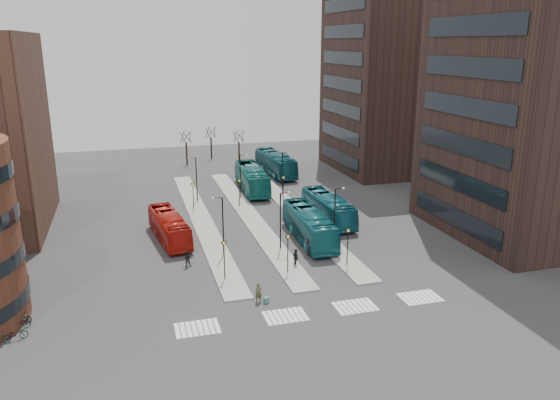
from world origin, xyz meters
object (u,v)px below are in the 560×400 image
object	(u,v)px
traveller	(259,293)
bicycle_mid	(21,318)
teal_bus_d	(275,163)
bicycle_far	(19,324)
suitcase	(266,300)
bicycle_near	(15,335)
commuter_a	(187,258)
commuter_c	(307,247)
teal_bus_a	(309,225)
commuter_b	(296,258)
teal_bus_b	(252,179)
teal_bus_c	(328,208)
red_bus	(169,227)

from	to	relation	value
traveller	bicycle_mid	distance (m)	18.61
teal_bus_d	bicycle_far	xyz separation A→B (m)	(-32.14, -43.20, -1.37)
suitcase	bicycle_far	size ratio (longest dim) A/B	0.30
bicycle_near	bicycle_mid	xyz separation A→B (m)	(0.00, 2.56, 0.02)
traveller	commuter_a	distance (m)	10.41
commuter_c	suitcase	bearing A→B (deg)	-22.35
teal_bus_a	traveller	distance (m)	15.68
teal_bus_a	commuter_b	world-z (taller)	teal_bus_a
suitcase	teal_bus_b	world-z (taller)	teal_bus_b
teal_bus_b	teal_bus_d	bearing A→B (deg)	58.49
suitcase	teal_bus_d	xyz separation A→B (m)	(13.03, 44.14, 1.56)
teal_bus_c	traveller	distance (m)	22.93
teal_bus_b	traveller	distance (m)	35.71
commuter_c	bicycle_far	xyz separation A→B (m)	(-25.78, -8.12, -0.47)
teal_bus_d	bicycle_mid	size ratio (longest dim) A/B	8.22
teal_bus_b	teal_bus_d	world-z (taller)	teal_bus_d
commuter_c	bicycle_mid	bearing A→B (deg)	-60.35
teal_bus_a	teal_bus_b	distance (m)	22.01
red_bus	teal_bus_d	distance (m)	33.00
teal_bus_c	red_bus	bearing A→B (deg)	-177.17
teal_bus_a	commuter_a	size ratio (longest dim) A/B	7.50
teal_bus_d	bicycle_far	distance (m)	53.86
commuter_c	bicycle_mid	world-z (taller)	commuter_c
suitcase	bicycle_near	bearing A→B (deg)	157.71
teal_bus_a	teal_bus_d	world-z (taller)	teal_bus_d
commuter_c	bicycle_near	world-z (taller)	commuter_c
teal_bus_b	traveller	size ratio (longest dim) A/B	7.70
commuter_b	bicycle_near	size ratio (longest dim) A/B	1.03
traveller	bicycle_far	xyz separation A→B (m)	(-18.55, 0.57, -0.39)
bicycle_far	teal_bus_b	bearing A→B (deg)	-51.65
commuter_a	red_bus	bearing A→B (deg)	-78.93
suitcase	traveller	size ratio (longest dim) A/B	0.30
bicycle_near	bicycle_far	world-z (taller)	bicycle_near
teal_bus_d	bicycle_near	distance (m)	55.19
commuter_b	bicycle_far	bearing A→B (deg)	97.32
red_bus	bicycle_far	xyz separation A→B (m)	(-12.69, -16.55, -1.07)
teal_bus_d	commuter_a	size ratio (longest dim) A/B	7.93
commuter_a	bicycle_mid	distance (m)	15.70
teal_bus_b	bicycle_mid	bearing A→B (deg)	-125.39
teal_bus_d	commuter_c	xyz separation A→B (m)	(-6.36, -35.08, -0.89)
teal_bus_b	bicycle_far	xyz separation A→B (m)	(-26.11, -34.32, -1.35)
traveller	teal_bus_a	bearing A→B (deg)	50.87
bicycle_mid	commuter_a	bearing A→B (deg)	-53.94
teal_bus_a	traveller	size ratio (longest dim) A/B	7.33
commuter_c	teal_bus_d	bearing A→B (deg)	-176.25
red_bus	commuter_a	world-z (taller)	red_bus
commuter_b	commuter_a	bearing A→B (deg)	67.93
bicycle_near	bicycle_mid	world-z (taller)	bicycle_mid
traveller	bicycle_near	distance (m)	18.59
teal_bus_a	commuter_b	size ratio (longest dim) A/B	6.92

